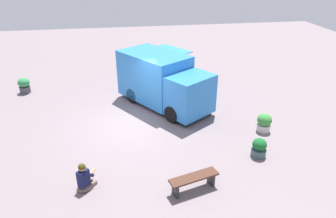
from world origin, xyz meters
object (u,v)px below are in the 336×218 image
Objects in this scene: planter_flowering_side at (24,85)px; plaza_bench at (194,180)px; person_customer at (84,179)px; planter_flowering_near at (264,122)px; food_truck at (163,82)px; planter_flowering_far at (259,148)px.

planter_flowering_side reaches higher than plaza_bench.
planter_flowering_side is 0.50× the size of plaza_bench.
planter_flowering_near is (6.96, 2.45, 0.01)m from person_customer.
planter_flowering_side is (-10.62, 5.77, 0.03)m from planter_flowering_near.
person_customer is 7.38m from planter_flowering_near.
food_truck reaches higher than person_customer.
person_customer is at bearing -172.43° from planter_flowering_far.
planter_flowering_far is (-0.94, -1.65, -0.05)m from planter_flowering_near.
planter_flowering_side is (-9.67, 7.42, 0.08)m from planter_flowering_far.
plaza_bench is at bearing -152.76° from planter_flowering_far.
plaza_bench is (3.29, -0.60, 0.00)m from person_customer.
planter_flowering_near is 1.09× the size of planter_flowering_far.
person_customer is 0.58× the size of plaza_bench.
planter_flowering_far is (2.77, -4.80, -0.82)m from food_truck.
planter_flowering_near is 12.09m from planter_flowering_side.
plaza_bench is at bearing -89.61° from food_truck.
food_truck is at bearing 139.69° from planter_flowering_near.
person_customer is at bearing -66.01° from planter_flowering_side.
planter_flowering_far is at bearing 7.57° from person_customer.
planter_flowering_near is at bearing -28.53° from planter_flowering_side.
person_customer is at bearing -120.10° from food_truck.
food_truck is at bearing 59.90° from person_customer.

